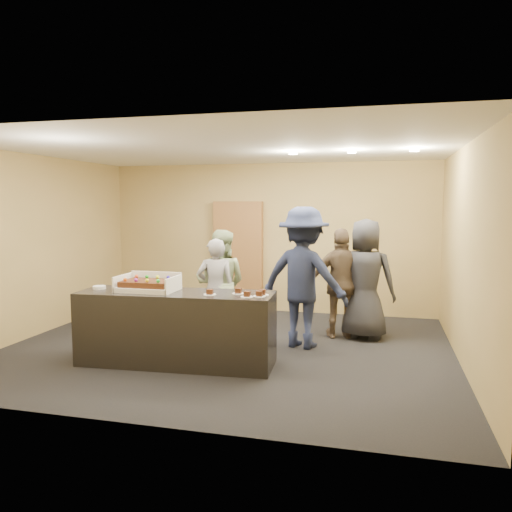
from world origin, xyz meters
name	(u,v)px	position (x,y,z in m)	size (l,w,h in m)	color
room	(227,250)	(0.00, 0.00, 1.35)	(6.04, 6.00, 2.70)	black
serving_counter	(176,328)	(-0.41, -0.82, 0.45)	(2.40, 0.70, 0.90)	black
storage_cabinet	(238,256)	(-0.55, 2.41, 1.01)	(0.92, 0.15, 2.02)	brown
cake_box	(149,287)	(-0.78, -0.79, 0.95)	(0.71, 0.49, 0.21)	white
sheet_cake	(148,283)	(-0.78, -0.82, 1.00)	(0.61, 0.42, 0.12)	#3B1E0D
plate_stack	(99,287)	(-1.43, -0.85, 0.92)	(0.16, 0.16, 0.04)	white
slice_a	(210,293)	(0.06, -0.90, 0.92)	(0.15, 0.15, 0.07)	white
slice_b	(238,292)	(0.37, -0.75, 0.92)	(0.15, 0.15, 0.07)	white
slice_c	(247,295)	(0.53, -0.93, 0.92)	(0.15, 0.15, 0.07)	white
slice_d	(262,293)	(0.67, -0.77, 0.92)	(0.15, 0.15, 0.07)	white
slice_e	(259,295)	(0.66, -0.87, 0.92)	(0.15, 0.15, 0.07)	white
person_server_grey	(216,290)	(-0.28, 0.32, 0.74)	(0.54, 0.35, 1.48)	gray
person_sage_man	(220,284)	(-0.28, 0.53, 0.80)	(0.78, 0.60, 1.60)	#9DB083
person_navy_man	(303,277)	(0.99, 0.32, 0.97)	(1.25, 0.72, 1.94)	#1B223F
person_brown_extra	(342,283)	(1.47, 0.92, 0.81)	(0.95, 0.40, 1.62)	brown
person_dark_suit	(365,279)	(1.80, 0.96, 0.88)	(0.86, 0.56, 1.76)	#28292E
ceiling_spotlights	(352,152)	(1.60, 0.50, 2.67)	(1.72, 0.12, 0.03)	#FFEAC6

